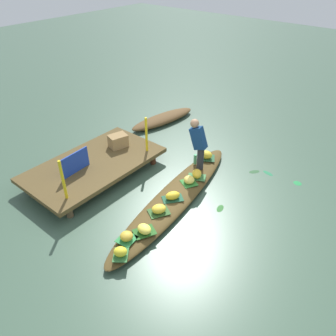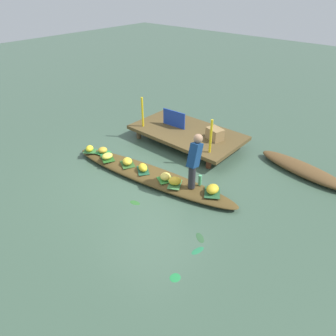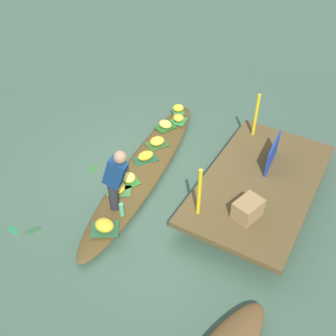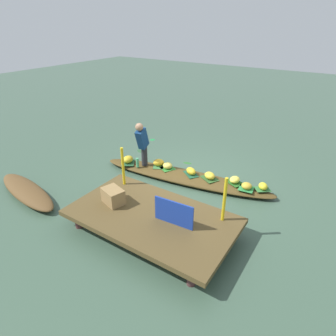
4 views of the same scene
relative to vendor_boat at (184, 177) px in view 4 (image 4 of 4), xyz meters
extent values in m
plane|color=#3D5845|center=(0.00, 0.00, -0.09)|extent=(40.00, 40.00, 0.00)
cube|color=brown|center=(-0.48, 2.07, 0.23)|extent=(3.20, 1.80, 0.10)
cylinder|color=brown|center=(-1.76, 1.35, 0.04)|extent=(0.14, 0.14, 0.27)
cylinder|color=#562B1A|center=(0.80, 1.35, 0.04)|extent=(0.14, 0.14, 0.27)
cylinder|color=#4C2C2C|center=(-1.76, 2.79, 0.04)|extent=(0.14, 0.14, 0.27)
cylinder|color=#542D2D|center=(0.80, 2.79, 0.04)|extent=(0.14, 0.14, 0.27)
ellipsoid|color=#4F3D1B|center=(0.00, 0.00, 0.00)|extent=(4.66, 1.39, 0.19)
ellipsoid|color=brown|center=(2.72, 2.66, 0.02)|extent=(2.39, 0.97, 0.24)
cube|color=#1D5034|center=(-0.16, -0.06, 0.10)|extent=(0.51, 0.47, 0.01)
ellipsoid|color=gold|center=(-0.16, -0.06, 0.18)|extent=(0.37, 0.33, 0.17)
cube|color=#3C773E|center=(0.79, 0.00, 0.10)|extent=(0.43, 0.49, 0.01)
ellipsoid|color=yellow|center=(0.79, 0.00, 0.19)|extent=(0.36, 0.35, 0.19)
cube|color=#2D8542|center=(-1.59, -0.14, 0.10)|extent=(0.37, 0.35, 0.01)
ellipsoid|color=gold|center=(-1.59, -0.14, 0.17)|extent=(0.30, 0.30, 0.15)
cube|color=#255431|center=(1.61, 0.30, 0.10)|extent=(0.52, 0.55, 0.01)
ellipsoid|color=gold|center=(1.61, 0.30, 0.19)|extent=(0.29, 0.33, 0.19)
cube|color=#347037|center=(-1.92, -0.33, 0.10)|extent=(0.42, 0.40, 0.01)
ellipsoid|color=yellow|center=(-1.92, -0.33, 0.18)|extent=(0.30, 0.31, 0.16)
cube|color=#255B1F|center=(-1.25, -0.27, 0.10)|extent=(0.49, 0.44, 0.01)
ellipsoid|color=#F2DF4E|center=(-1.25, -0.27, 0.17)|extent=(0.26, 0.31, 0.15)
cube|color=#2F5725|center=(-0.66, -0.11, 0.10)|extent=(0.51, 0.47, 0.01)
ellipsoid|color=yellow|center=(-0.66, -0.11, 0.18)|extent=(0.37, 0.36, 0.16)
cube|color=#2F792E|center=(0.50, 0.01, 0.10)|extent=(0.44, 0.45, 0.01)
ellipsoid|color=#F1D555|center=(0.50, 0.01, 0.18)|extent=(0.31, 0.32, 0.17)
cylinder|color=#28282D|center=(1.14, 0.16, 0.37)|extent=(0.16, 0.16, 0.55)
cube|color=navy|center=(1.13, 0.24, 0.89)|extent=(0.24, 0.45, 0.58)
sphere|color=#9E7556|center=(1.12, 0.35, 1.23)|extent=(0.20, 0.20, 0.20)
cylinder|color=#51AF72|center=(1.23, 0.36, 0.22)|extent=(0.08, 0.08, 0.25)
cube|color=#1A389B|center=(-0.98, 2.07, 0.52)|extent=(0.77, 0.08, 0.48)
cylinder|color=yellow|center=(-1.68, 1.47, 0.73)|extent=(0.06, 0.06, 0.89)
cylinder|color=yellow|center=(0.72, 1.47, 0.73)|extent=(0.06, 0.06, 0.89)
cube|color=olive|center=(0.40, 2.17, 0.44)|extent=(0.51, 0.43, 0.32)
ellipsoid|color=#2D662B|center=(0.41, -0.90, -0.09)|extent=(0.27, 0.18, 0.01)
ellipsoid|color=#2B5430|center=(2.10, -0.81, -0.09)|extent=(0.30, 0.27, 0.01)
ellipsoid|color=#238642|center=(2.32, -1.81, -0.09)|extent=(0.20, 0.22, 0.01)
ellipsoid|color=#227346|center=(2.26, -1.10, -0.09)|extent=(0.17, 0.30, 0.01)
camera|label=1|loc=(-4.39, -3.44, 4.58)|focal=35.51mm
camera|label=2|loc=(4.36, -4.34, 4.14)|focal=32.54mm
camera|label=3|loc=(4.67, 3.21, 4.96)|focal=42.84mm
camera|label=4|loc=(-3.20, 5.66, 3.62)|focal=30.83mm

